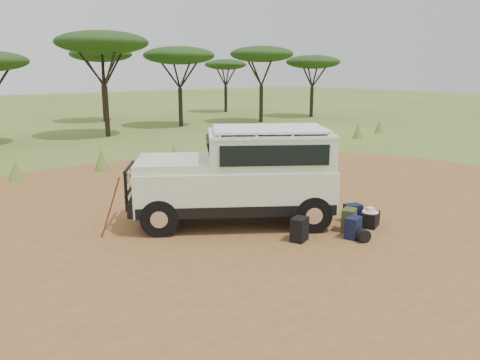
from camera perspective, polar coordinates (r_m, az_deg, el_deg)
ground at (r=11.53m, az=0.25°, el=-6.26°), size 140.00×140.00×0.00m
dirt_clearing at (r=11.53m, az=0.25°, el=-6.24°), size 23.00×23.00×0.01m
grass_fringe at (r=18.83m, az=-16.04°, el=2.23°), size 36.60×1.60×0.90m
acacia_treeline at (r=29.32m, az=-23.99°, el=14.22°), size 46.70×13.20×6.26m
safari_vehicle at (r=11.86m, az=0.16°, el=0.28°), size 5.26×4.42×2.46m
walking_staff at (r=11.24m, az=-15.51°, el=-3.29°), size 0.41×0.46×1.50m
backpack_black at (r=10.89m, az=7.26°, el=-6.00°), size 0.49×0.43×0.56m
backpack_navy at (r=11.31m, az=13.62°, el=-5.67°), size 0.46×0.38×0.52m
backpack_olive at (r=11.74m, az=13.13°, el=-4.80°), size 0.50×0.45×0.57m
duffel_navy at (r=12.51m, az=13.58°, el=-3.93°), size 0.50×0.43×0.47m
hard_case at (r=12.26m, az=15.55°, el=-4.64°), size 0.63×0.55×0.38m
stuff_sack at (r=11.19m, az=14.63°, el=-6.51°), size 0.38×0.38×0.30m
safari_hat at (r=12.19m, az=15.62°, el=-3.60°), size 0.41×0.41×0.12m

